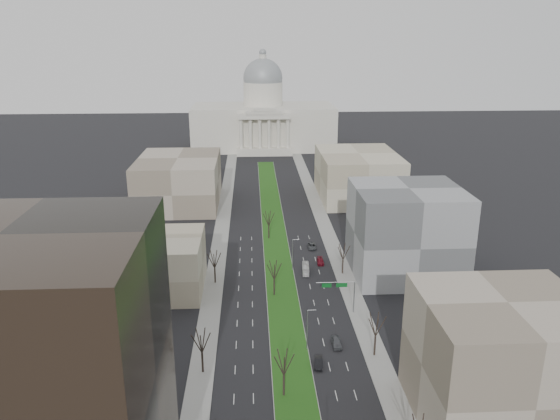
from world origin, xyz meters
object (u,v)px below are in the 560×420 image
object	(u,v)px
car_grey_near	(337,342)
car_red	(320,261)
box_van	(306,269)
car_black	(319,363)
car_grey_far	(312,246)

from	to	relation	value
car_grey_near	car_red	xyz separation A→B (m)	(1.95, 43.23, -0.14)
car_red	box_van	distance (m)	7.48
box_van	car_red	bearing A→B (deg)	54.58
car_red	box_van	xyz separation A→B (m)	(-4.76, -5.75, 0.35)
car_black	box_van	world-z (taller)	box_van
car_red	car_grey_far	bearing A→B (deg)	97.87
car_red	car_black	bearing A→B (deg)	-95.08
car_grey_far	car_grey_near	bearing A→B (deg)	-90.82
car_red	car_grey_far	world-z (taller)	car_grey_far
car_grey_far	box_van	world-z (taller)	box_van
car_grey_near	car_black	size ratio (longest dim) A/B	1.09
car_grey_near	car_red	world-z (taller)	car_grey_near
car_grey_far	box_van	bearing A→B (deg)	-101.69
car_black	car_grey_far	bearing A→B (deg)	92.13
car_grey_near	car_grey_far	xyz separation A→B (m)	(0.82, 54.99, -0.11)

